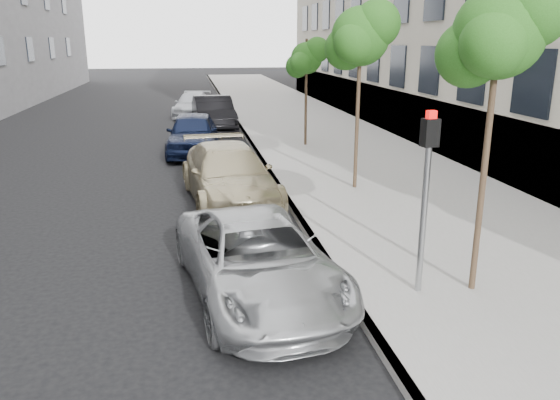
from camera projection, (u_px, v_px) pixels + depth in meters
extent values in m
plane|color=black|center=(298.00, 365.00, 7.06)|extent=(160.00, 160.00, 0.00)
cube|color=gray|center=(289.00, 114.00, 30.43)|extent=(6.40, 72.00, 0.14)
cube|color=#9E9B93|center=(233.00, 116.00, 29.93)|extent=(0.15, 72.00, 0.14)
cylinder|color=#38281C|center=(487.00, 147.00, 8.28)|extent=(0.10, 0.10, 4.70)
sphere|color=#225315|center=(499.00, 33.00, 7.82)|extent=(1.33, 1.33, 1.33)
sphere|color=#225315|center=(532.00, 10.00, 7.60)|extent=(1.06, 1.06, 1.06)
sphere|color=#225315|center=(469.00, 54.00, 8.09)|extent=(0.99, 0.99, 0.99)
cylinder|color=#38281C|center=(358.00, 101.00, 14.43)|extent=(0.10, 0.10, 4.70)
sphere|color=#225315|center=(361.00, 36.00, 13.97)|extent=(1.51, 1.51, 1.51)
sphere|color=#225315|center=(377.00, 24.00, 13.75)|extent=(1.21, 1.21, 1.21)
sphere|color=#225315|center=(346.00, 48.00, 14.24)|extent=(1.13, 1.13, 1.13)
cylinder|color=#38281C|center=(306.00, 93.00, 20.69)|extent=(0.10, 0.10, 3.96)
sphere|color=#225315|center=(306.00, 58.00, 20.33)|extent=(1.17, 1.17, 1.17)
sphere|color=#225315|center=(317.00, 50.00, 20.11)|extent=(0.94, 0.94, 0.94)
sphere|color=#225315|center=(297.00, 66.00, 20.60)|extent=(0.88, 0.88, 0.88)
cylinder|color=#939699|center=(423.00, 221.00, 8.53)|extent=(0.10, 0.10, 2.37)
cube|color=black|center=(430.00, 133.00, 8.14)|extent=(0.26, 0.21, 0.42)
cube|color=red|center=(431.00, 115.00, 8.06)|extent=(0.15, 0.12, 0.12)
imported|color=#A7A9AB|center=(257.00, 259.00, 8.81)|extent=(2.78, 4.89, 1.29)
imported|color=tan|center=(229.00, 175.00, 13.95)|extent=(2.57, 5.21, 1.46)
imported|color=black|center=(193.00, 133.00, 20.02)|extent=(2.08, 4.55, 1.51)
imported|color=black|center=(213.00, 114.00, 25.10)|extent=(1.96, 4.88, 1.58)
imported|color=#ACAFB5|center=(193.00, 105.00, 29.90)|extent=(2.44, 4.60, 1.27)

